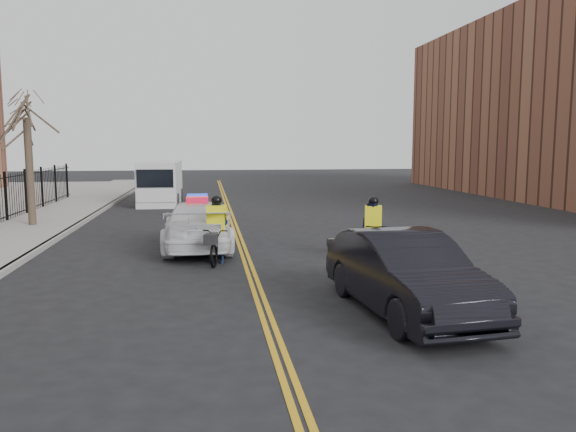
# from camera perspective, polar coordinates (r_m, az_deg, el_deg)

# --- Properties ---
(ground) EXTENTS (120.00, 120.00, 0.00)m
(ground) POSITION_cam_1_polar(r_m,az_deg,el_deg) (12.62, -3.28, -7.19)
(ground) COLOR black
(ground) RESTS_ON ground
(center_line_left) EXTENTS (0.10, 60.00, 0.01)m
(center_line_left) POSITION_cam_1_polar(r_m,az_deg,el_deg) (20.45, -5.46, -1.63)
(center_line_left) COLOR gold
(center_line_left) RESTS_ON ground
(center_line_right) EXTENTS (0.10, 60.00, 0.01)m
(center_line_right) POSITION_cam_1_polar(r_m,az_deg,el_deg) (20.45, -5.01, -1.62)
(center_line_right) COLOR gold
(center_line_right) RESTS_ON ground
(sidewalk) EXTENTS (3.00, 60.00, 0.15)m
(sidewalk) POSITION_cam_1_polar(r_m,az_deg,el_deg) (21.41, -25.72, -1.73)
(sidewalk) COLOR gray
(sidewalk) RESTS_ON ground
(curb) EXTENTS (0.20, 60.00, 0.15)m
(curb) POSITION_cam_1_polar(r_m,az_deg,el_deg) (21.01, -21.81, -1.69)
(curb) COLOR gray
(curb) RESTS_ON ground
(street_tree) EXTENTS (3.20, 3.20, 4.80)m
(street_tree) POSITION_cam_1_polar(r_m,az_deg,el_deg) (23.13, -24.94, 7.53)
(street_tree) COLOR #392E22
(street_tree) RESTS_ON sidewalk
(police_cruiser) EXTENTS (2.11, 5.07, 1.62)m
(police_cruiser) POSITION_cam_1_polar(r_m,az_deg,el_deg) (17.21, -9.15, -0.89)
(police_cruiser) COLOR white
(police_cruiser) RESTS_ON ground
(dark_sedan) EXTENTS (2.09, 4.77, 1.52)m
(dark_sedan) POSITION_cam_1_polar(r_m,az_deg,el_deg) (10.72, 11.82, -5.74)
(dark_sedan) COLOR black
(dark_sedan) RESTS_ON ground
(cargo_van) EXTENTS (2.18, 5.42, 2.25)m
(cargo_van) POSITION_cam_1_polar(r_m,az_deg,el_deg) (30.79, -12.84, 3.24)
(cargo_van) COLOR silver
(cargo_van) RESTS_ON ground
(cyclist_near) EXTENTS (1.11, 1.96, 1.82)m
(cyclist_near) POSITION_cam_1_polar(r_m,az_deg,el_deg) (15.09, -7.23, -2.39)
(cyclist_near) COLOR black
(cyclist_near) RESTS_ON ground
(cyclist_far) EXTENTS (0.95, 1.79, 1.75)m
(cyclist_far) POSITION_cam_1_polar(r_m,az_deg,el_deg) (15.64, 8.62, -1.88)
(cyclist_far) COLOR black
(cyclist_far) RESTS_ON ground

